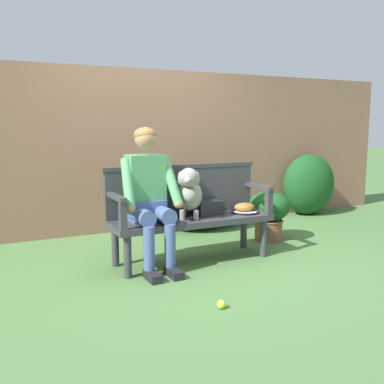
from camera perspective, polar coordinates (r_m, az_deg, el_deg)
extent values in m
plane|color=#4C753D|center=(4.43, 0.00, -8.85)|extent=(40.00, 40.00, 0.00)
cube|color=#936651|center=(5.77, -7.39, 5.36)|extent=(8.00, 0.30, 2.02)
ellipsoid|color=#194C1E|center=(5.72, 0.24, -0.72)|extent=(1.08, 0.95, 0.80)
ellipsoid|color=#1E5B23|center=(5.93, 3.17, -0.70)|extent=(0.89, 0.75, 0.74)
ellipsoid|color=#194C1E|center=(6.83, 14.76, 0.95)|extent=(0.85, 0.57, 0.90)
cube|color=#38383D|center=(4.32, 0.00, -3.67)|extent=(1.60, 0.49, 0.06)
cylinder|color=#38383D|center=(3.95, -8.28, -8.25)|extent=(0.07, 0.07, 0.38)
cylinder|color=#38383D|center=(4.58, 9.17, -5.89)|extent=(0.07, 0.07, 0.38)
cylinder|color=#38383D|center=(4.29, -9.84, -6.93)|extent=(0.07, 0.07, 0.38)
cylinder|color=#38383D|center=(4.88, 6.65, -4.96)|extent=(0.07, 0.07, 0.38)
cube|color=#38383D|center=(4.47, -1.22, 0.11)|extent=(1.60, 0.05, 0.46)
cube|color=#38383D|center=(4.44, -1.23, 3.31)|extent=(1.64, 0.06, 0.04)
cube|color=#38383D|center=(3.83, -8.88, -3.09)|extent=(0.06, 0.06, 0.24)
cube|color=#38383D|center=(3.99, -9.81, -0.58)|extent=(0.06, 0.49, 0.04)
cube|color=#38383D|center=(4.51, 9.85, -1.34)|extent=(0.06, 0.06, 0.24)
cube|color=#38383D|center=(4.66, 8.41, 0.74)|extent=(0.06, 0.49, 0.04)
cube|color=black|center=(3.91, -5.07, -10.76)|extent=(0.10, 0.24, 0.07)
cylinder|color=#475B93|center=(3.91, -5.54, -7.23)|extent=(0.10, 0.10, 0.39)
cylinder|color=#475B93|center=(3.99, -6.40, -3.15)|extent=(0.15, 0.31, 0.15)
cube|color=black|center=(3.98, -2.34, -10.37)|extent=(0.10, 0.24, 0.07)
cylinder|color=#475B93|center=(3.98, -2.83, -6.90)|extent=(0.10, 0.10, 0.39)
cylinder|color=#475B93|center=(4.06, -3.75, -2.90)|extent=(0.15, 0.31, 0.15)
cube|color=#475B93|center=(4.17, -5.86, -2.36)|extent=(0.32, 0.24, 0.20)
cube|color=#519960|center=(4.14, -6.01, 1.22)|extent=(0.34, 0.22, 0.52)
cylinder|color=#519960|center=(3.96, -8.27, 1.13)|extent=(0.14, 0.33, 0.45)
sphere|color=tan|center=(3.88, -7.94, -2.02)|extent=(0.09, 0.09, 0.09)
cylinder|color=#519960|center=(4.11, -2.70, 1.48)|extent=(0.14, 0.33, 0.45)
sphere|color=tan|center=(4.04, -1.75, -1.50)|extent=(0.09, 0.09, 0.09)
sphere|color=tan|center=(4.09, -6.00, 6.89)|extent=(0.20, 0.20, 0.20)
ellipsoid|color=olive|center=(4.10, -6.06, 7.31)|extent=(0.21, 0.21, 0.14)
cylinder|color=gray|center=(4.21, -1.26, -2.94)|extent=(0.05, 0.05, 0.09)
cylinder|color=gray|center=(4.20, 0.51, -2.97)|extent=(0.05, 0.05, 0.09)
cylinder|color=gray|center=(4.41, -1.02, -2.39)|extent=(0.05, 0.05, 0.09)
cylinder|color=gray|center=(4.40, 0.67, -2.41)|extent=(0.05, 0.05, 0.09)
ellipsoid|color=gray|center=(4.27, -0.27, -0.46)|extent=(0.38, 0.43, 0.28)
sphere|color=gray|center=(4.15, -0.40, -0.41)|extent=(0.17, 0.17, 0.17)
sphere|color=gray|center=(4.09, -0.44, 1.89)|extent=(0.18, 0.18, 0.18)
ellipsoid|color=gray|center=(4.01, -0.52, 1.50)|extent=(0.12, 0.13, 0.07)
ellipsoid|color=gray|center=(4.11, -1.47, 1.75)|extent=(0.07, 0.06, 0.13)
ellipsoid|color=gray|center=(4.10, 0.63, 1.73)|extent=(0.07, 0.06, 0.13)
sphere|color=gray|center=(4.43, -0.12, 0.60)|extent=(0.08, 0.08, 0.08)
torus|color=black|center=(4.58, 6.85, -2.53)|extent=(0.36, 0.36, 0.02)
cylinder|color=silver|center=(4.58, 6.85, -2.62)|extent=(0.25, 0.25, 0.00)
cube|color=black|center=(4.68, 5.31, -2.21)|extent=(0.05, 0.08, 0.02)
cylinder|color=black|center=(4.77, 4.05, -1.98)|extent=(0.09, 0.22, 0.03)
ellipsoid|color=#9E6B2D|center=(4.64, 6.74, -1.93)|extent=(0.23, 0.19, 0.09)
cube|color=#232328|center=(4.43, 2.00, -2.05)|extent=(0.29, 0.22, 0.14)
sphere|color=#CCDB33|center=(3.34, 3.79, -14.21)|extent=(0.07, 0.07, 0.07)
cylinder|color=brown|center=(5.25, 9.80, -4.91)|extent=(0.32, 0.32, 0.23)
torus|color=brown|center=(5.22, 9.83, -3.69)|extent=(0.34, 0.34, 0.02)
ellipsoid|color=#194C1E|center=(5.19, 9.88, -1.82)|extent=(0.48, 0.48, 0.35)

